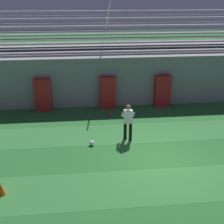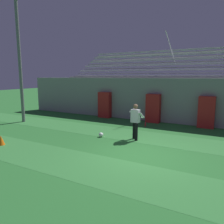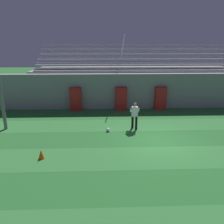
{
  "view_description": "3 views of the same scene",
  "coord_description": "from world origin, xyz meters",
  "views": [
    {
      "loc": [
        -3.1,
        -10.55,
        6.26
      ],
      "look_at": [
        -1.69,
        2.52,
        1.09
      ],
      "focal_mm": 50.0,
      "sensor_mm": 36.0,
      "label": 1
    },
    {
      "loc": [
        2.71,
        -7.3,
        2.92
      ],
      "look_at": [
        -2.62,
        2.45,
        1.09
      ],
      "focal_mm": 35.0,
      "sensor_mm": 36.0,
      "label": 2
    },
    {
      "loc": [
        -2.9,
        -10.69,
        5.01
      ],
      "look_at": [
        -2.43,
        1.92,
        1.08
      ],
      "focal_mm": 35.0,
      "sensor_mm": 36.0,
      "label": 3
    }
  ],
  "objects": [
    {
      "name": "bleacher_stand",
      "position": [
        -0.0,
        9.19,
        1.51
      ],
      "size": [
        18.0,
        4.75,
        5.83
      ],
      "color": "gray",
      "rests_on": "ground"
    },
    {
      "name": "traffic_cone",
      "position": [
        -5.79,
        -1.67,
        0.21
      ],
      "size": [
        0.3,
        0.3,
        0.42
      ],
      "primitive_type": "cone",
      "color": "orange",
      "rests_on": "ground"
    },
    {
      "name": "back_wall",
      "position": [
        0.0,
        6.5,
        1.4
      ],
      "size": [
        24.0,
        0.6,
        2.8
      ],
      "primitive_type": "cube",
      "color": "gray",
      "rests_on": "ground"
    },
    {
      "name": "ground_plane",
      "position": [
        0.0,
        0.0,
        0.0
      ],
      "size": [
        80.0,
        80.0,
        0.0
      ],
      "primitive_type": "plane",
      "color": "#286B2D"
    },
    {
      "name": "padding_pillar_gate_left",
      "position": [
        -1.56,
        5.95,
        0.9
      ],
      "size": [
        0.89,
        0.44,
        1.81
      ],
      "primitive_type": "cube",
      "color": "#B21E1E",
      "rests_on": "ground"
    },
    {
      "name": "water_bottle",
      "position": [
        -1.57,
        4.61,
        0.12
      ],
      "size": [
        0.07,
        0.07,
        0.24
      ],
      "primitive_type": "cylinder",
      "color": "red",
      "rests_on": "ground"
    },
    {
      "name": "padding_pillar_gate_right",
      "position": [
        1.56,
        5.95,
        0.9
      ],
      "size": [
        0.89,
        0.44,
        1.81
      ],
      "primitive_type": "cube",
      "color": "#B21E1E",
      "rests_on": "ground"
    },
    {
      "name": "goalkeeper",
      "position": [
        -1.06,
        1.85,
        0.95
      ],
      "size": [
        0.61,
        0.6,
        1.67
      ],
      "color": "black",
      "rests_on": "ground"
    },
    {
      "name": "turf_stripe_far",
      "position": [
        0.0,
        2.49,
        0.0
      ],
      "size": [
        28.0,
        2.12,
        0.01
      ],
      "primitive_type": "cube",
      "color": "#337A38",
      "rests_on": "ground"
    },
    {
      "name": "soccer_ball",
      "position": [
        -2.69,
        1.46,
        0.11
      ],
      "size": [
        0.22,
        0.22,
        0.22
      ],
      "primitive_type": "sphere",
      "color": "white",
      "rests_on": "ground"
    },
    {
      "name": "turf_stripe_mid",
      "position": [
        0.0,
        -1.75,
        0.0
      ],
      "size": [
        28.0,
        2.12,
        0.01
      ],
      "primitive_type": "cube",
      "color": "#337A38",
      "rests_on": "ground"
    },
    {
      "name": "padding_pillar_far_left",
      "position": [
        -5.13,
        5.95,
        0.9
      ],
      "size": [
        0.89,
        0.44,
        1.81
      ],
      "primitive_type": "cube",
      "color": "#B21E1E",
      "rests_on": "ground"
    }
  ]
}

